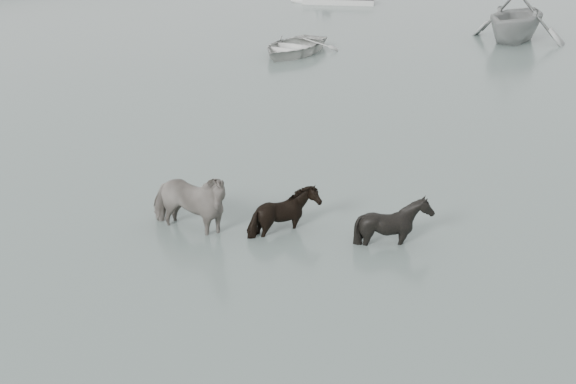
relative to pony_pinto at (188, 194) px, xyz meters
The scene contains 6 objects.
ground 3.06m from the pony_pinto, ahead, with size 140.00×140.00×0.00m, color #4D5C57.
pony_pinto is the anchor object (origin of this frame).
pony_dark 2.03m from the pony_pinto, 37.27° to the left, with size 1.31×1.12×1.32m, color black.
pony_black 4.27m from the pony_pinto, 32.23° to the left, with size 1.14×1.28×1.41m, color black.
rowboat_lead 17.69m from the pony_pinto, 121.38° to the left, with size 3.06×4.29×0.89m, color silver.
rowboat_trail 23.95m from the pony_pinto, 96.72° to the left, with size 4.44×5.15×2.71m, color #9EA19E.
Camera 1 is at (7.35, -9.88, 6.77)m, focal length 45.00 mm.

